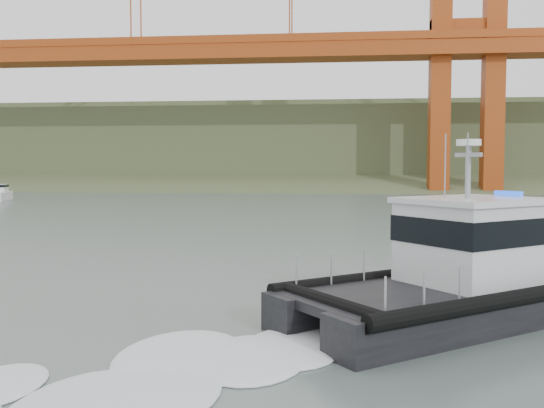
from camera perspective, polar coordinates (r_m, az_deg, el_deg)
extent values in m
plane|color=#4D5C58|center=(21.86, 0.21, -7.95)|extent=(400.00, 400.00, 0.00)
cube|color=#3E4B2B|center=(113.41, 4.91, 1.46)|extent=(500.00, 44.72, 16.25)
cube|color=#3E4B2B|center=(141.33, 5.14, 4.33)|extent=(500.00, 70.00, 18.00)
cube|color=#3E4B2B|center=(166.45, 5.28, 5.96)|extent=(500.00, 60.00, 16.00)
cube|color=#933912|center=(97.92, 4.78, 14.04)|extent=(260.00, 6.00, 2.20)
cube|color=black|center=(19.35, 14.30, -8.34)|extent=(9.51, 7.67, 1.20)
cube|color=black|center=(17.62, 20.65, -9.66)|extent=(9.51, 7.67, 1.20)
cube|color=black|center=(18.00, 16.29, -7.73)|extent=(9.95, 8.91, 0.25)
cube|color=silver|center=(18.54, 18.45, -3.48)|extent=(4.67, 4.55, 2.29)
cube|color=black|center=(18.49, 18.47, -2.21)|extent=(4.75, 4.64, 0.75)
cube|color=silver|center=(18.43, 18.52, 0.31)|extent=(4.95, 4.83, 0.16)
cylinder|color=gray|center=(18.17, 17.97, 2.86)|extent=(0.16, 0.16, 1.79)
cylinder|color=white|center=(18.18, 18.02, 5.53)|extent=(0.70, 0.70, 0.18)
cube|color=silver|center=(83.04, -24.22, 1.31)|extent=(2.07, 2.59, 1.14)
cube|color=black|center=(83.03, -24.23, 1.57)|extent=(2.13, 2.65, 0.33)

